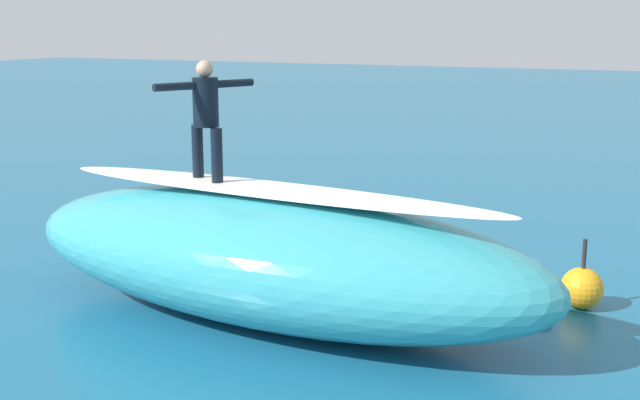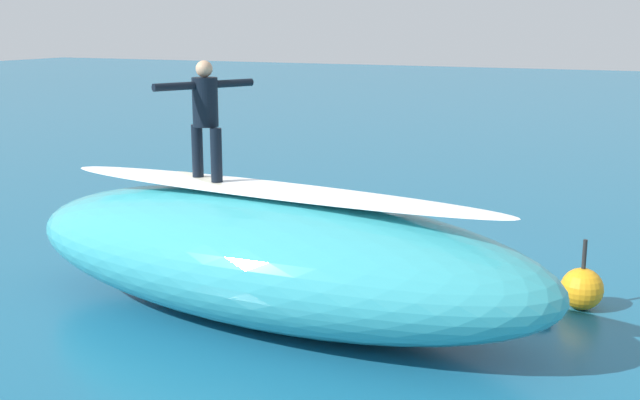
# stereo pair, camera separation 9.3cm
# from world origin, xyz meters

# --- Properties ---
(ground_plane) EXTENTS (120.00, 120.00, 0.00)m
(ground_plane) POSITION_xyz_m (0.00, 0.00, 0.00)
(ground_plane) COLOR #196084
(wave_crest) EXTENTS (8.16, 3.43, 1.76)m
(wave_crest) POSITION_xyz_m (-0.33, 2.20, 0.88)
(wave_crest) COLOR teal
(wave_crest) RESTS_ON ground_plane
(wave_foam_lip) EXTENTS (6.83, 1.51, 0.08)m
(wave_foam_lip) POSITION_xyz_m (-0.33, 2.20, 1.80)
(wave_foam_lip) COLOR white
(wave_foam_lip) RESTS_ON wave_crest
(surfboard_riding) EXTENTS (2.07, 1.36, 0.08)m
(surfboard_riding) POSITION_xyz_m (0.67, 2.12, 1.80)
(surfboard_riding) COLOR #EAE5C6
(surfboard_riding) RESTS_ON wave_crest
(surfer_riding) EXTENTS (0.75, 1.43, 1.62)m
(surfer_riding) POSITION_xyz_m (0.67, 2.12, 2.79)
(surfer_riding) COLOR black
(surfer_riding) RESTS_ON surfboard_riding
(surfboard_paddling) EXTENTS (2.09, 0.85, 0.06)m
(surfboard_paddling) POSITION_xyz_m (-1.37, -0.85, 0.03)
(surfboard_paddling) COLOR #33B2D1
(surfboard_paddling) RESTS_ON ground_plane
(surfer_paddling) EXTENTS (1.56, 0.46, 0.28)m
(surfer_paddling) POSITION_xyz_m (-1.25, -0.83, 0.18)
(surfer_paddling) COLOR black
(surfer_paddling) RESTS_ON surfboard_paddling
(buoy_marker) EXTENTS (0.60, 0.60, 1.01)m
(buoy_marker) POSITION_xyz_m (-4.13, 0.01, 0.30)
(buoy_marker) COLOR orange
(buoy_marker) RESTS_ON ground_plane
(foam_patch_near) EXTENTS (1.02, 1.01, 0.14)m
(foam_patch_near) POSITION_xyz_m (-0.96, 1.82, 0.07)
(foam_patch_near) COLOR white
(foam_patch_near) RESTS_ON ground_plane
(foam_patch_mid) EXTENTS (0.82, 0.81, 0.11)m
(foam_patch_mid) POSITION_xyz_m (-3.58, 0.78, 0.06)
(foam_patch_mid) COLOR white
(foam_patch_mid) RESTS_ON ground_plane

